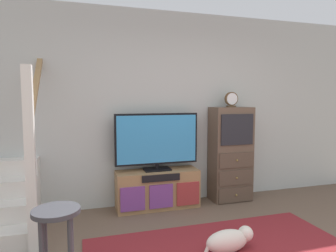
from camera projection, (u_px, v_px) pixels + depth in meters
name	position (u px, v px, depth m)	size (l,w,h in m)	color
back_wall	(173.00, 108.00, 4.25)	(6.40, 0.12, 2.70)	#B2B7B2
media_console	(158.00, 189.00, 4.01)	(1.12, 0.38, 0.52)	#997047
television	(157.00, 140.00, 3.97)	(1.14, 0.22, 0.78)	black
side_cabinet	(231.00, 154.00, 4.29)	(0.58, 0.38, 1.37)	brown
desk_clock	(231.00, 100.00, 4.20)	(0.19, 0.08, 0.22)	#4C3823
bar_stool_near	(57.00, 232.00, 2.13)	(0.34, 0.34, 0.70)	#333338
dog	(230.00, 240.00, 2.85)	(0.54, 0.22, 0.23)	beige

